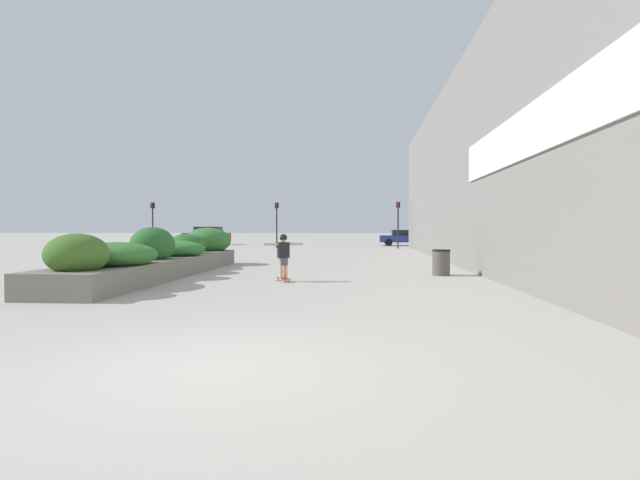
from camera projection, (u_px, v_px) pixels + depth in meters
name	position (u px, v px, depth m)	size (l,w,h in m)	color
ground_plane	(202.00, 368.00, 5.54)	(300.00, 300.00, 0.00)	#ADA89E
building_wall_right	(473.00, 160.00, 18.59)	(0.67, 42.47, 8.21)	gray
planter_box	(165.00, 255.00, 16.45)	(2.13, 12.09, 1.59)	slate
skateboard	(283.00, 279.00, 14.47)	(0.54, 0.77, 0.10)	maroon
skateboarder	(283.00, 251.00, 14.45)	(1.09, 0.63, 1.28)	tan
trash_bin	(441.00, 262.00, 16.32)	(0.59, 0.59, 0.85)	#514C47
car_leftmost	(403.00, 237.00, 43.94)	(3.98, 1.92, 1.39)	navy
car_center_left	(207.00, 235.00, 46.79)	(4.26, 1.87, 1.68)	maroon
traffic_light_left	(277.00, 217.00, 38.79)	(0.28, 0.30, 3.55)	black
traffic_light_right	(398.00, 217.00, 37.79)	(0.28, 0.30, 3.55)	black
traffic_light_far_left	(153.00, 217.00, 38.98)	(0.28, 0.30, 3.56)	black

